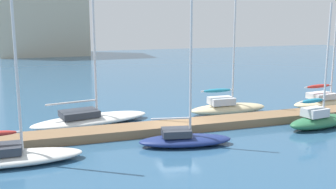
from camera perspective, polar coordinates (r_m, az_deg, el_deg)
name	(u,v)px	position (r m, az deg, el deg)	size (l,w,h in m)	color
ground_plane	(178,130)	(26.14, 1.40, -5.12)	(120.00, 120.00, 0.00)	#2D567A
dock_pier	(178,126)	(26.07, 1.40, -4.54)	(33.86, 1.92, 0.54)	#846647
sailboat_1	(14,154)	(21.70, -21.01, -7.92)	(6.58, 2.19, 10.87)	white
sailboat_2	(90,118)	(27.91, -11.00, -3.23)	(8.45, 3.90, 11.62)	white
sailboat_3	(184,138)	(23.08, 2.34, -6.18)	(5.56, 2.71, 8.34)	navy
sailboat_4	(227,107)	(30.59, 8.41, -1.72)	(6.09, 1.99, 8.42)	beige
sailboat_5	(319,119)	(28.32, 20.60, -3.30)	(5.20, 2.35, 8.12)	#2D7047
sailboat_6	(326,100)	(35.17, 21.50, -0.78)	(6.87, 2.79, 8.42)	beige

